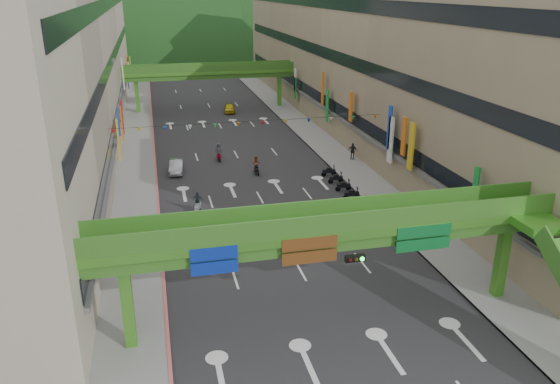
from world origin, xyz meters
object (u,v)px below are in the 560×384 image
Objects in this scene: overpass_near at (350,242)px; car_silver at (176,167)px; scooter_rider_mid at (257,165)px; car_yellow at (229,108)px; pedestrian_red at (421,208)px; scooter_rider_near at (241,220)px.

car_silver is at bearing 104.99° from overpass_near.
scooter_rider_mid reaches higher than car_yellow.
scooter_rider_mid reaches higher than pedestrian_red.
car_silver is (-7.93, 29.62, -4.57)m from overpass_near.
scooter_rider_mid is 29.52m from car_yellow.
car_silver is at bearing 104.71° from scooter_rider_near.
pedestrian_red is at bearing -34.94° from car_silver.
pedestrian_red is at bearing -2.68° from scooter_rider_near.
scooter_rider_near reaches higher than car_silver.
car_silver is at bearing 141.08° from pedestrian_red.
overpass_near is 17.97× the size of pedestrian_red.
overpass_near is at bearing -84.82° from car_yellow.
scooter_rider_mid is 0.51× the size of car_silver.
overpass_near is 27.51m from scooter_rider_mid.
scooter_rider_mid is at bearing 89.89° from overpass_near.
car_yellow is (1.57, 56.67, -4.53)m from overpass_near.
overpass_near reaches higher than car_silver.
overpass_near reaches higher than pedestrian_red.
scooter_rider_mid is at bearing 73.78° from scooter_rider_near.
scooter_rider_mid is at bearing 130.34° from pedestrian_red.
scooter_rider_near is at bearing -106.22° from scooter_rider_mid.
scooter_rider_near is 0.98× the size of scooter_rider_mid.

